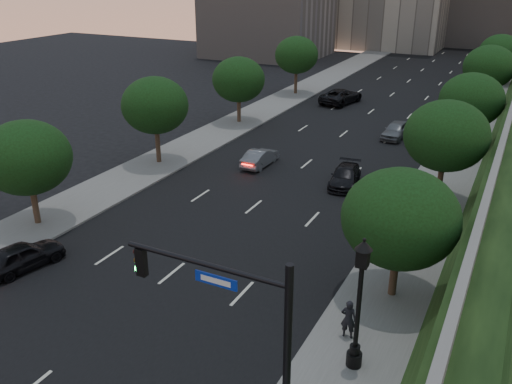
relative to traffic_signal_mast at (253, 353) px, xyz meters
The scene contains 25 objects.
ground 9.51m from the traffic_signal_mast, 163.70° to the left, with size 160.00×160.00×0.00m, color black.
road_surface 33.74m from the traffic_signal_mast, 104.55° to the left, with size 16.00×140.00×0.02m, color black.
sidewalk_right 32.71m from the traffic_signal_mast, 86.78° to the left, with size 4.50×140.00×0.15m, color slate.
sidewalk_left 37.62m from the traffic_signal_mast, 119.91° to the left, with size 4.50×140.00×0.15m, color slate.
parapet_wall 30.89m from the traffic_signal_mast, 80.54° to the left, with size 0.35×90.00×0.70m, color slate.
office_block_filler 80.29m from the traffic_signal_mast, 115.41° to the left, with size 18.00×16.00×14.00m, color gray.
tree_right_a 10.64m from the traffic_signal_mast, 79.83° to the left, with size 5.20×5.20×6.24m.
tree_right_b 22.56m from the traffic_signal_mast, 85.22° to the left, with size 5.20×5.20×6.74m.
tree_right_c 35.51m from the traffic_signal_mast, 86.97° to the left, with size 5.20×5.20×6.24m.
tree_right_d 49.51m from the traffic_signal_mast, 87.83° to the left, with size 5.20×5.20×6.74m.
tree_right_e 64.49m from the traffic_signal_mast, 88.33° to the left, with size 5.20×5.20×6.24m.
tree_left_a 20.55m from the traffic_signal_mast, 155.68° to the left, with size 5.00×5.00×6.34m.
tree_left_b 27.75m from the traffic_signal_mast, 132.46° to the left, with size 5.00×5.00×6.71m.
tree_left_c 38.35m from the traffic_signal_mast, 119.23° to the left, with size 5.00×5.00×6.34m.
tree_left_d 51.03m from the traffic_signal_mast, 111.53° to the left, with size 5.00×5.00×6.71m.
traffic_signal_mast is the anchor object (origin of this frame).
street_lamp 5.36m from the traffic_signal_mast, 70.34° to the left, with size 0.64×0.64×5.62m.
sedan_near_left 16.34m from the traffic_signal_mast, 163.71° to the left, with size 1.70×4.22×1.44m, color black.
sedan_mid_left 26.35m from the traffic_signal_mast, 116.03° to the left, with size 1.40×4.02×1.33m, color slate.
sedan_far_left 47.31m from the traffic_signal_mast, 105.28° to the left, with size 2.72×5.91×1.64m, color black.
sedan_near_right 23.31m from the traffic_signal_mast, 101.11° to the left, with size 1.81×4.45×1.29m, color black.
sedan_far_right 35.71m from the traffic_signal_mast, 96.35° to the left, with size 1.73×4.31×1.47m, color slate.
pedestrian_a 7.09m from the traffic_signal_mast, 81.14° to the left, with size 0.63×0.41×1.73m, color black.
pedestrian_b 14.07m from the traffic_signal_mast, 85.70° to the left, with size 0.83×0.65×1.70m, color black.
pedestrian_c 14.88m from the traffic_signal_mast, 80.38° to the left, with size 0.93×0.39×1.59m, color black.
Camera 1 is at (14.32, -13.92, 14.31)m, focal length 38.00 mm.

